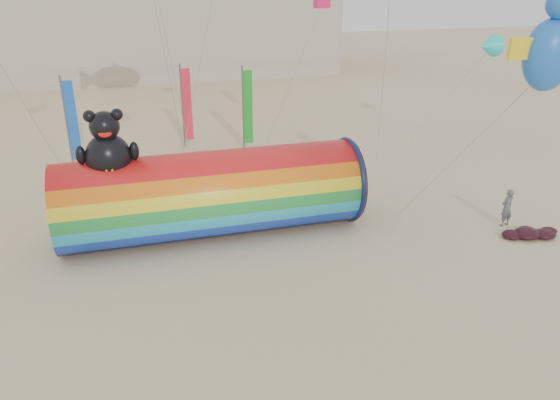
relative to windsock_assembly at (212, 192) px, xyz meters
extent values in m
plane|color=#CCB58C|center=(1.65, -4.27, -1.90)|extent=(160.00, 160.00, 0.00)
cylinder|color=red|center=(0.01, 0.00, -0.10)|extent=(12.38, 3.61, 3.61)
torus|color=#0F1438|center=(6.08, 0.00, -0.10)|extent=(0.25, 3.79, 3.79)
cylinder|color=black|center=(6.22, 0.00, -0.10)|extent=(0.06, 3.57, 3.57)
ellipsoid|color=black|center=(-3.91, 0.00, 1.86)|extent=(1.76, 1.58, 1.86)
ellipsoid|color=yellow|center=(-3.91, -0.57, 1.76)|extent=(0.91, 0.40, 0.79)
sphere|color=black|center=(-3.91, 0.00, 3.10)|extent=(1.13, 1.13, 1.13)
sphere|color=black|center=(-4.40, 0.00, 3.51)|extent=(0.45, 0.45, 0.45)
sphere|color=black|center=(-3.41, 0.00, 3.51)|extent=(0.45, 0.45, 0.45)
ellipsoid|color=red|center=(-3.91, -0.46, 2.95)|extent=(0.50, 0.18, 0.32)
ellipsoid|color=black|center=(-4.89, -0.10, 2.07)|extent=(0.37, 0.37, 0.74)
ellipsoid|color=black|center=(-2.93, -0.10, 2.07)|extent=(0.37, 0.37, 0.74)
imported|color=#515258|center=(12.44, -2.84, -1.05)|extent=(0.70, 0.53, 1.71)
ellipsoid|color=#370A13|center=(12.57, -4.14, -1.70)|extent=(1.17, 0.99, 0.41)
ellipsoid|color=#370A13|center=(13.27, -4.34, -1.73)|extent=(0.99, 0.84, 0.34)
ellipsoid|color=#370A13|center=(11.97, -3.99, -1.74)|extent=(0.91, 0.77, 0.32)
ellipsoid|color=#370A13|center=(12.87, -3.74, -1.77)|extent=(0.78, 0.66, 0.27)
ellipsoid|color=#370A13|center=(13.77, -4.04, -1.77)|extent=(0.73, 0.62, 0.25)
cylinder|color=#59595E|center=(-6.28, 10.77, 0.70)|extent=(0.10, 0.10, 5.20)
cube|color=blue|center=(-5.97, 10.77, 0.75)|extent=(0.56, 0.06, 4.50)
cylinder|color=#59595E|center=(0.39, 13.01, 0.70)|extent=(0.10, 0.10, 5.20)
cube|color=#ED213D|center=(0.70, 13.01, 0.75)|extent=(0.56, 0.06, 4.50)
cylinder|color=#59595E|center=(3.88, 11.27, 0.70)|extent=(0.10, 0.10, 5.20)
cube|color=#179B26|center=(4.19, 11.27, 0.75)|extent=(0.56, 0.06, 4.50)
ellipsoid|color=blue|center=(9.26, -7.18, 6.15)|extent=(1.62, 1.26, 2.16)
cone|color=#1AD1D0|center=(16.68, 5.80, 4.60)|extent=(1.25, 1.25, 1.12)
camera|label=1|loc=(-3.13, -20.97, 8.48)|focal=35.00mm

